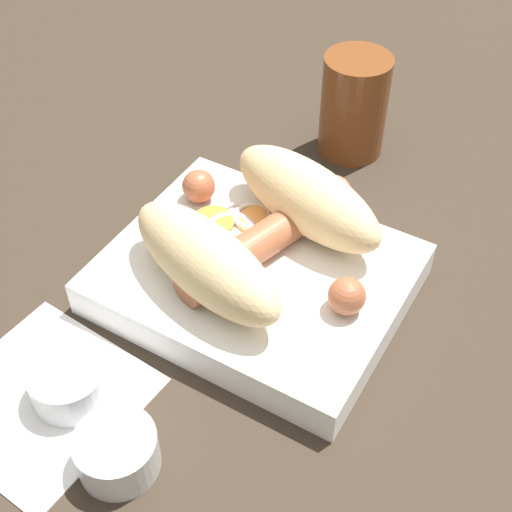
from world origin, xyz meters
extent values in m
plane|color=#33281E|center=(0.00, 0.00, 0.00)|extent=(3.00, 3.00, 0.00)
cube|color=white|center=(0.00, 0.00, 0.02)|extent=(0.23, 0.19, 0.03)
ellipsoid|color=#DBBC84|center=(-0.02, -0.04, 0.06)|extent=(0.16, 0.09, 0.06)
ellipsoid|color=#DBBC84|center=(0.01, 0.06, 0.06)|extent=(0.16, 0.09, 0.06)
cylinder|color=#9E5638|center=(0.00, 0.02, 0.05)|extent=(0.08, 0.17, 0.03)
sphere|color=#9E5638|center=(0.08, -0.01, 0.05)|extent=(0.03, 0.03, 0.03)
sphere|color=#9E5638|center=(-0.08, 0.04, 0.05)|extent=(0.03, 0.03, 0.03)
cylinder|color=#F99E4C|center=(-0.02, 0.04, 0.03)|extent=(0.04, 0.04, 0.00)
cylinder|color=#F99E4C|center=(-0.02, 0.04, 0.03)|extent=(0.03, 0.03, 0.00)
cylinder|color=orange|center=(-0.05, 0.02, 0.03)|extent=(0.04, 0.04, 0.00)
cylinder|color=orange|center=(-0.06, 0.02, 0.03)|extent=(0.04, 0.04, 0.00)
torus|color=silver|center=(-0.04, 0.02, 0.03)|extent=(0.04, 0.04, 0.01)
torus|color=silver|center=(-0.04, 0.04, 0.03)|extent=(0.04, 0.04, 0.00)
torus|color=silver|center=(-0.03, 0.05, 0.03)|extent=(0.03, 0.03, 0.01)
cube|color=white|center=(-0.08, -0.17, 0.00)|extent=(0.14, 0.14, 0.00)
cylinder|color=silver|center=(-0.06, -0.15, 0.02)|extent=(0.05, 0.05, 0.03)
cylinder|color=gold|center=(-0.06, -0.15, 0.01)|extent=(0.05, 0.05, 0.01)
cylinder|color=silver|center=(0.00, -0.18, 0.02)|extent=(0.05, 0.05, 0.03)
cylinder|color=maroon|center=(0.00, -0.18, 0.01)|extent=(0.05, 0.05, 0.01)
cylinder|color=brown|center=(-0.02, 0.22, 0.05)|extent=(0.06, 0.06, 0.10)
camera|label=1|loc=(0.20, -0.34, 0.43)|focal=50.00mm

